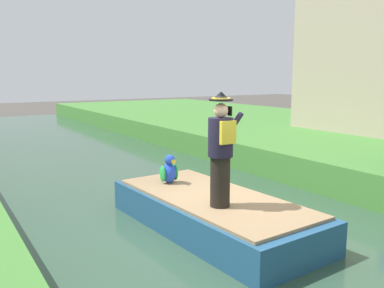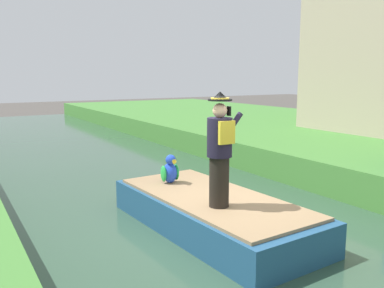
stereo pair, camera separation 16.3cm
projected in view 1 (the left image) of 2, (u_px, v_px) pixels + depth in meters
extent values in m
plane|color=#4C4742|center=(225.00, 241.00, 7.09)|extent=(80.00, 80.00, 0.00)
cube|color=#33513D|center=(225.00, 238.00, 7.08)|extent=(6.55, 48.00, 0.10)
cube|color=#23517A|center=(212.00, 214.00, 7.34)|extent=(2.03, 4.29, 0.56)
cube|color=#997A56|center=(212.00, 197.00, 7.29)|extent=(1.87, 3.95, 0.05)
cylinder|color=black|center=(220.00, 182.00, 6.64)|extent=(0.32, 0.32, 0.82)
cylinder|color=black|center=(221.00, 137.00, 6.52)|extent=(0.40, 0.40, 0.62)
cube|color=gold|center=(228.00, 132.00, 6.35)|extent=(0.28, 0.06, 0.36)
sphere|color=#DBA884|center=(221.00, 110.00, 6.45)|extent=(0.23, 0.23, 0.23)
cylinder|color=black|center=(221.00, 100.00, 6.43)|extent=(0.38, 0.38, 0.03)
cone|color=black|center=(221.00, 95.00, 6.42)|extent=(0.26, 0.26, 0.12)
cylinder|color=gold|center=(221.00, 98.00, 6.42)|extent=(0.29, 0.29, 0.02)
cylinder|color=black|center=(233.00, 125.00, 6.58)|extent=(0.38, 0.09, 0.43)
cube|color=black|center=(230.00, 111.00, 6.47)|extent=(0.03, 0.08, 0.15)
ellipsoid|color=blue|center=(169.00, 173.00, 8.12)|extent=(0.26, 0.32, 0.40)
sphere|color=blue|center=(170.00, 160.00, 8.04)|extent=(0.20, 0.20, 0.20)
cone|color=yellow|center=(172.00, 161.00, 7.96)|extent=(0.09, 0.09, 0.09)
ellipsoid|color=green|center=(163.00, 174.00, 8.04)|extent=(0.08, 0.20, 0.32)
ellipsoid|color=green|center=(175.00, 172.00, 8.19)|extent=(0.08, 0.20, 0.32)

